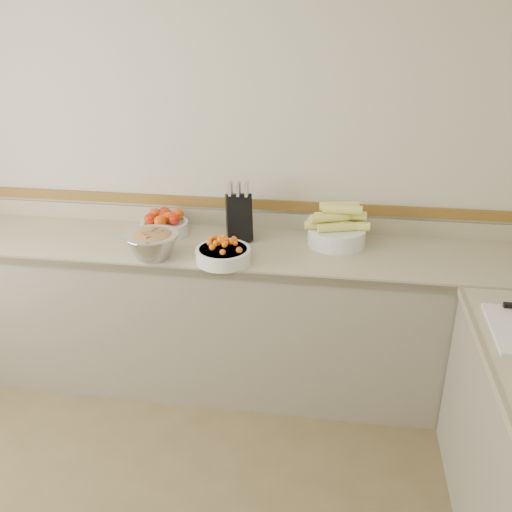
# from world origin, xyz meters

# --- Properties ---
(back_wall) EXTENTS (4.00, 0.00, 4.00)m
(back_wall) POSITION_xyz_m (0.00, 2.00, 1.30)
(back_wall) COLOR beige
(back_wall) RESTS_ON ground_plane
(counter_back) EXTENTS (4.00, 0.65, 1.08)m
(counter_back) POSITION_xyz_m (0.00, 1.68, 0.45)
(counter_back) COLOR tan
(counter_back) RESTS_ON ground_plane
(knife_block) EXTENTS (0.19, 0.21, 0.35)m
(knife_block) POSITION_xyz_m (0.18, 1.80, 1.04)
(knife_block) COLOR black
(knife_block) RESTS_ON counter_back
(tomato_bowl) EXTENTS (0.28, 0.28, 0.14)m
(tomato_bowl) POSITION_xyz_m (-0.27, 1.81, 0.96)
(tomato_bowl) COLOR white
(tomato_bowl) RESTS_ON counter_back
(cherry_tomato_bowl) EXTENTS (0.30, 0.30, 0.16)m
(cherry_tomato_bowl) POSITION_xyz_m (0.16, 1.47, 0.95)
(cherry_tomato_bowl) COLOR white
(cherry_tomato_bowl) RESTS_ON counter_back
(corn_bowl) EXTENTS (0.37, 0.33, 0.24)m
(corn_bowl) POSITION_xyz_m (0.75, 1.80, 0.99)
(corn_bowl) COLOR white
(corn_bowl) RESTS_ON counter_back
(rhubarb_bowl) EXTENTS (0.29, 0.29, 0.17)m
(rhubarb_bowl) POSITION_xyz_m (-0.23, 1.47, 0.99)
(rhubarb_bowl) COLOR #B2B2BA
(rhubarb_bowl) RESTS_ON counter_back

